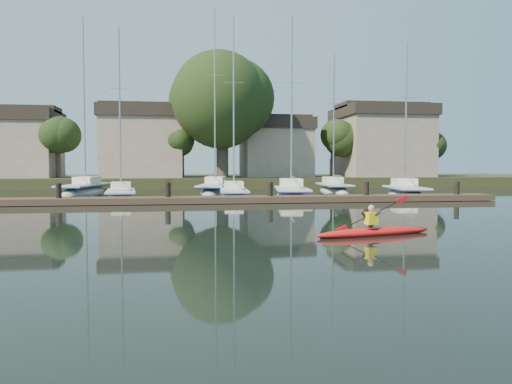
{
  "coord_description": "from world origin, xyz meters",
  "views": [
    {
      "loc": [
        -2.38,
        -15.11,
        2.17
      ],
      "look_at": [
        0.46,
        3.15,
        1.2
      ],
      "focal_mm": 35.0,
      "sensor_mm": 36.0,
      "label": 1
    }
  ],
  "objects": [
    {
      "name": "sailboat_1",
      "position": [
        -6.18,
        18.97,
        -0.17
      ],
      "size": [
        2.6,
        7.84,
        12.58
      ],
      "rotation": [
        0.0,
        0.0,
        0.09
      ],
      "color": "silver",
      "rests_on": "ground"
    },
    {
      "name": "ground",
      "position": [
        0.0,
        0.0,
        0.0
      ],
      "size": [
        160.0,
        160.0,
        0.0
      ],
      "primitive_type": "plane",
      "color": "black",
      "rests_on": "ground"
    },
    {
      "name": "sailboat_2",
      "position": [
        1.4,
        19.11,
        -0.17
      ],
      "size": [
        2.56,
        8.35,
        13.61
      ],
      "rotation": [
        0.0,
        0.0,
        -0.08
      ],
      "color": "silver",
      "rests_on": "ground"
    },
    {
      "name": "sailboat_5",
      "position": [
        -10.08,
        27.8,
        -0.2
      ],
      "size": [
        3.84,
        9.83,
        15.88
      ],
      "rotation": [
        0.0,
        0.0,
        -0.17
      ],
      "color": "silver",
      "rests_on": "ground"
    },
    {
      "name": "sailboat_3",
      "position": [
        5.38,
        18.7,
        -0.2
      ],
      "size": [
        3.54,
        8.8,
        13.79
      ],
      "rotation": [
        0.0,
        0.0,
        -0.15
      ],
      "color": "silver",
      "rests_on": "ground"
    },
    {
      "name": "shore",
      "position": [
        1.61,
        40.29,
        3.23
      ],
      "size": [
        90.0,
        25.25,
        12.75
      ],
      "color": "#28351A",
      "rests_on": "ground"
    },
    {
      "name": "dock",
      "position": [
        0.0,
        14.0,
        0.2
      ],
      "size": [
        34.0,
        2.0,
        1.8
      ],
      "color": "#4B372A",
      "rests_on": "ground"
    },
    {
      "name": "sailboat_7",
      "position": [
        10.86,
        26.3,
        -0.19
      ],
      "size": [
        2.93,
        8.31,
        13.13
      ],
      "rotation": [
        0.0,
        0.0,
        -0.1
      ],
      "color": "silver",
      "rests_on": "ground"
    },
    {
      "name": "sailboat_6",
      "position": [
        0.64,
        26.88,
        -0.19
      ],
      "size": [
        4.14,
        10.77,
        16.75
      ],
      "rotation": [
        0.0,
        0.0,
        -0.19
      ],
      "color": "silver",
      "rests_on": "ground"
    },
    {
      "name": "kayak",
      "position": [
        3.65,
        -0.39,
        0.16
      ],
      "size": [
        4.22,
        1.56,
        1.35
      ],
      "rotation": [
        0.0,
        0.0,
        0.24
      ],
      "color": "red",
      "rests_on": "ground"
    },
    {
      "name": "sailboat_4",
      "position": [
        14.05,
        19.21,
        -0.2
      ],
      "size": [
        3.52,
        7.63,
        12.5
      ],
      "rotation": [
        0.0,
        0.0,
        -0.19
      ],
      "color": "silver",
      "rests_on": "ground"
    }
  ]
}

